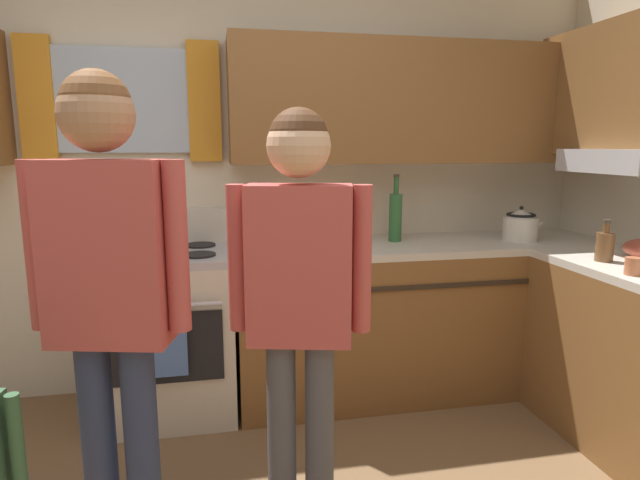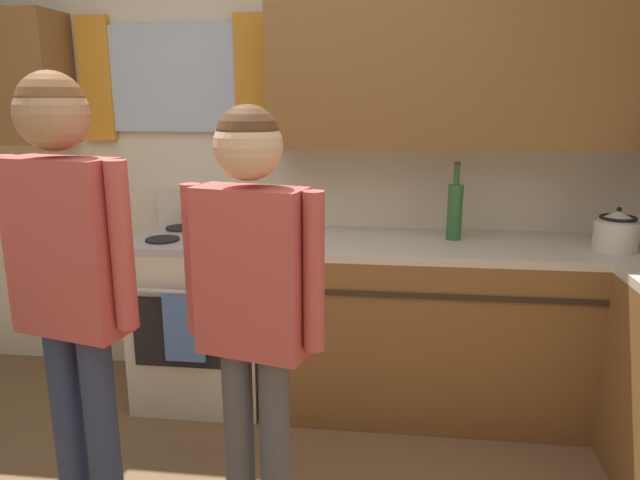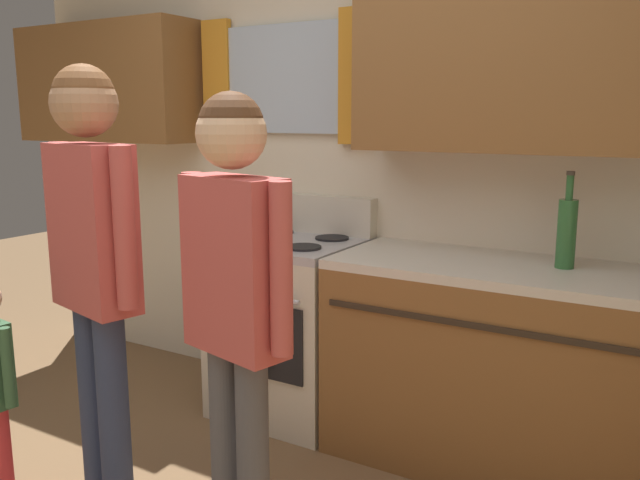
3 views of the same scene
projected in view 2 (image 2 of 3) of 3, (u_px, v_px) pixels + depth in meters
back_wall_unit at (271, 125)px, 3.13m from camera, size 4.60×0.42×2.60m
kitchen_counter_run at (574, 371)px, 2.51m from camera, size 2.21×2.16×0.90m
stove_oven at (207, 313)px, 3.14m from camera, size 0.67×0.67×1.10m
bottle_wine_green at (455, 210)px, 2.91m from camera, size 0.08×0.08×0.39m
stovetop_kettle at (617, 230)px, 2.72m from camera, size 0.27×0.20×0.21m
adult_holding_child at (68, 266)px, 1.91m from camera, size 0.51×0.25×1.68m
adult_in_plaid at (252, 290)px, 1.87m from camera, size 0.48×0.23×1.58m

